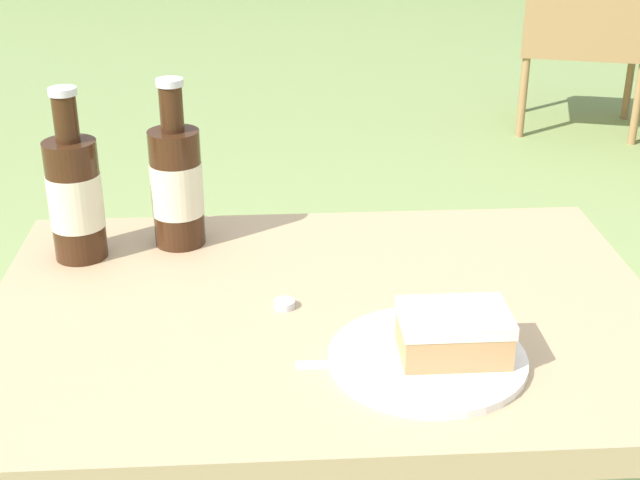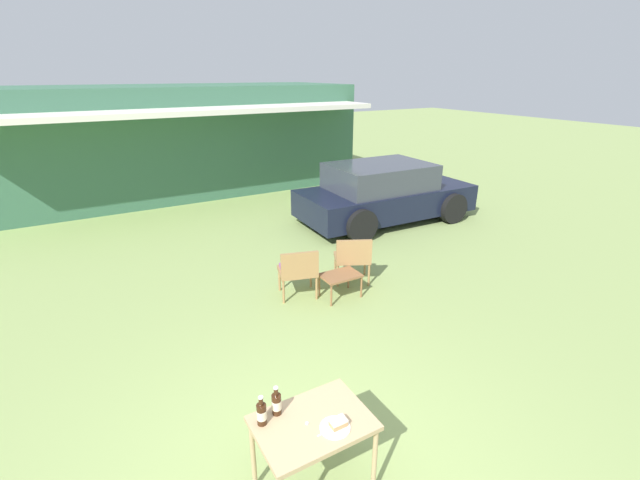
{
  "view_description": "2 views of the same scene",
  "coord_description": "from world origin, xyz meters",
  "px_view_note": "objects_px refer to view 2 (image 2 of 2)",
  "views": [
    {
      "loc": [
        -0.07,
        -1.02,
        1.3
      ],
      "look_at": [
        0.0,
        0.1,
        0.78
      ],
      "focal_mm": 50.0,
      "sensor_mm": 36.0,
      "label": 1
    },
    {
      "loc": [
        -1.22,
        -2.23,
        3.23
      ],
      "look_at": [
        1.73,
        2.9,
        0.9
      ],
      "focal_mm": 24.0,
      "sensor_mm": 36.0,
      "label": 2
    }
  ],
  "objects_px": {
    "wicker_chair_plain": "(353,256)",
    "garden_side_table": "(340,277)",
    "cola_bottle_far": "(262,413)",
    "patio_table": "(313,429)",
    "parked_car": "(384,193)",
    "wicker_chair_cushioned": "(298,269)",
    "cake_on_plate": "(337,425)",
    "cola_bottle_near": "(277,404)"
  },
  "relations": [
    {
      "from": "wicker_chair_cushioned",
      "to": "wicker_chair_plain",
      "type": "bearing_deg",
      "value": -164.58
    },
    {
      "from": "wicker_chair_plain",
      "to": "garden_side_table",
      "type": "bearing_deg",
      "value": 62.13
    },
    {
      "from": "garden_side_table",
      "to": "cola_bottle_near",
      "type": "height_order",
      "value": "cola_bottle_near"
    },
    {
      "from": "wicker_chair_plain",
      "to": "cola_bottle_far",
      "type": "relative_size",
      "value": 3.15
    },
    {
      "from": "wicker_chair_cushioned",
      "to": "patio_table",
      "type": "relative_size",
      "value": 0.9
    },
    {
      "from": "wicker_chair_cushioned",
      "to": "cola_bottle_far",
      "type": "bearing_deg",
      "value": 74.46
    },
    {
      "from": "wicker_chair_plain",
      "to": "cake_on_plate",
      "type": "bearing_deg",
      "value": 80.39
    },
    {
      "from": "wicker_chair_plain",
      "to": "garden_side_table",
      "type": "xyz_separation_m",
      "value": [
        -0.43,
        -0.31,
        -0.13
      ]
    },
    {
      "from": "patio_table",
      "to": "cake_on_plate",
      "type": "bearing_deg",
      "value": -48.39
    },
    {
      "from": "cake_on_plate",
      "to": "cola_bottle_near",
      "type": "bearing_deg",
      "value": 132.96
    },
    {
      "from": "wicker_chair_cushioned",
      "to": "cola_bottle_far",
      "type": "relative_size",
      "value": 3.15
    },
    {
      "from": "wicker_chair_cushioned",
      "to": "cola_bottle_near",
      "type": "height_order",
      "value": "cola_bottle_near"
    },
    {
      "from": "wicker_chair_cushioned",
      "to": "wicker_chair_plain",
      "type": "xyz_separation_m",
      "value": [
        0.98,
        -0.01,
        0.0
      ]
    },
    {
      "from": "parked_car",
      "to": "cake_on_plate",
      "type": "height_order",
      "value": "parked_car"
    },
    {
      "from": "wicker_chair_cushioned",
      "to": "cake_on_plate",
      "type": "distance_m",
      "value": 3.39
    },
    {
      "from": "cola_bottle_far",
      "to": "wicker_chair_cushioned",
      "type": "bearing_deg",
      "value": 58.2
    },
    {
      "from": "wicker_chair_cushioned",
      "to": "cola_bottle_near",
      "type": "bearing_deg",
      "value": 76.24
    },
    {
      "from": "patio_table",
      "to": "cake_on_plate",
      "type": "height_order",
      "value": "cake_on_plate"
    },
    {
      "from": "wicker_chair_cushioned",
      "to": "parked_car",
      "type": "bearing_deg",
      "value": -129.83
    },
    {
      "from": "garden_side_table",
      "to": "cake_on_plate",
      "type": "distance_m",
      "value": 3.38
    },
    {
      "from": "parked_car",
      "to": "garden_side_table",
      "type": "xyz_separation_m",
      "value": [
        -2.82,
        -2.59,
        -0.32
      ]
    },
    {
      "from": "wicker_chair_cushioned",
      "to": "garden_side_table",
      "type": "distance_m",
      "value": 0.66
    },
    {
      "from": "wicker_chair_plain",
      "to": "patio_table",
      "type": "height_order",
      "value": "wicker_chair_plain"
    },
    {
      "from": "parked_car",
      "to": "wicker_chair_plain",
      "type": "relative_size",
      "value": 5.11
    },
    {
      "from": "wicker_chair_cushioned",
      "to": "wicker_chair_plain",
      "type": "distance_m",
      "value": 0.98
    },
    {
      "from": "patio_table",
      "to": "cake_on_plate",
      "type": "distance_m",
      "value": 0.22
    },
    {
      "from": "parked_car",
      "to": "garden_side_table",
      "type": "height_order",
      "value": "parked_car"
    },
    {
      "from": "cola_bottle_near",
      "to": "cola_bottle_far",
      "type": "relative_size",
      "value": 1.0
    },
    {
      "from": "garden_side_table",
      "to": "patio_table",
      "type": "relative_size",
      "value": 0.66
    },
    {
      "from": "parked_car",
      "to": "patio_table",
      "type": "xyz_separation_m",
      "value": [
        -4.77,
        -5.25,
        0.0
      ]
    },
    {
      "from": "parked_car",
      "to": "patio_table",
      "type": "relative_size",
      "value": 4.58
    },
    {
      "from": "patio_table",
      "to": "cola_bottle_far",
      "type": "relative_size",
      "value": 3.51
    },
    {
      "from": "wicker_chair_cushioned",
      "to": "garden_side_table",
      "type": "xyz_separation_m",
      "value": [
        0.55,
        -0.33,
        -0.13
      ]
    },
    {
      "from": "wicker_chair_plain",
      "to": "patio_table",
      "type": "bearing_deg",
      "value": 77.6
    },
    {
      "from": "parked_car",
      "to": "wicker_chair_cushioned",
      "type": "height_order",
      "value": "parked_car"
    },
    {
      "from": "wicker_chair_plain",
      "to": "cola_bottle_far",
      "type": "distance_m",
      "value": 3.93
    },
    {
      "from": "patio_table",
      "to": "cola_bottle_far",
      "type": "height_order",
      "value": "cola_bottle_far"
    },
    {
      "from": "cake_on_plate",
      "to": "wicker_chair_cushioned",
      "type": "bearing_deg",
      "value": 67.88
    },
    {
      "from": "wicker_chair_cushioned",
      "to": "cola_bottle_far",
      "type": "height_order",
      "value": "cola_bottle_far"
    },
    {
      "from": "cake_on_plate",
      "to": "patio_table",
      "type": "bearing_deg",
      "value": 131.61
    },
    {
      "from": "garden_side_table",
      "to": "cola_bottle_far",
      "type": "bearing_deg",
      "value": -132.72
    },
    {
      "from": "garden_side_table",
      "to": "patio_table",
      "type": "bearing_deg",
      "value": -126.25
    }
  ]
}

